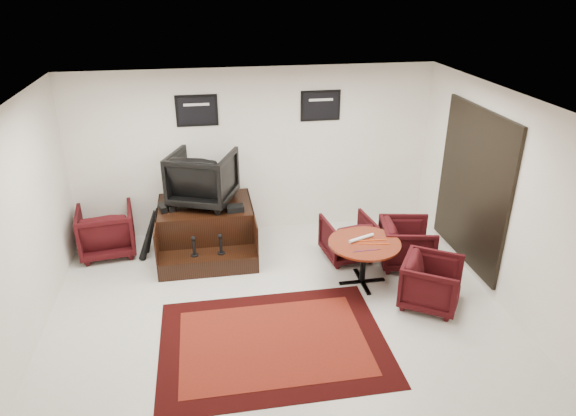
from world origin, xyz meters
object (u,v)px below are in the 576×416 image
object	(u,v)px
armchair_side	(106,229)
table_chair_back	(348,236)
table_chair_corner	(432,281)
table_chair_window	(407,242)
shine_podium	(207,230)
meeting_table	(364,247)
shine_chair	(203,175)

from	to	relation	value
armchair_side	table_chair_back	size ratio (longest dim) A/B	1.15
table_chair_back	table_chair_corner	distance (m)	1.63
table_chair_back	table_chair_window	xyz separation A→B (m)	(0.83, -0.37, 0.02)
table_chair_corner	shine_podium	bearing A→B (deg)	87.70
table_chair_window	table_chair_corner	size ratio (longest dim) A/B	1.03
shine_podium	table_chair_corner	world-z (taller)	shine_podium
meeting_table	table_chair_back	size ratio (longest dim) A/B	1.37
armchair_side	table_chair_window	world-z (taller)	armchair_side
table_chair_back	armchair_side	bearing A→B (deg)	-18.58
table_chair_window	table_chair_back	bearing A→B (deg)	76.75
meeting_table	table_chair_corner	world-z (taller)	table_chair_corner
table_chair_back	shine_podium	bearing A→B (deg)	-22.59
table_chair_back	shine_chair	bearing A→B (deg)	-26.19
armchair_side	meeting_table	bearing A→B (deg)	150.15
armchair_side	table_chair_window	size ratio (longest dim) A/B	1.10
shine_chair	table_chair_corner	size ratio (longest dim) A/B	1.26
shine_chair	table_chair_back	size ratio (longest dim) A/B	1.28
armchair_side	table_chair_corner	xyz separation A→B (m)	(4.50, -2.23, -0.05)
armchair_side	meeting_table	distance (m)	4.07
shine_podium	table_chair_window	size ratio (longest dim) A/B	1.96
armchair_side	table_chair_back	bearing A→B (deg)	160.65
shine_podium	table_chair_back	size ratio (longest dim) A/B	2.06
shine_chair	armchair_side	distance (m)	1.77
meeting_table	table_chair_corner	bearing A→B (deg)	-42.65
shine_podium	table_chair_window	world-z (taller)	table_chair_window
armchair_side	table_chair_corner	distance (m)	5.03
table_chair_window	table_chair_corner	distance (m)	1.07
meeting_table	table_chair_window	world-z (taller)	table_chair_window
shine_podium	meeting_table	xyz separation A→B (m)	(2.19, -1.38, 0.23)
table_chair_back	table_chair_corner	bearing A→B (deg)	110.95
meeting_table	table_chair_window	size ratio (longest dim) A/B	1.30
table_chair_back	table_chair_corner	world-z (taller)	table_chair_corner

